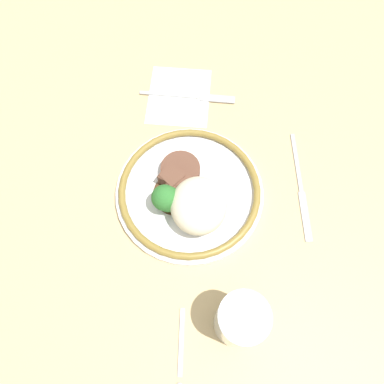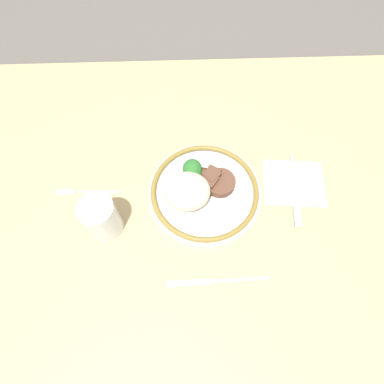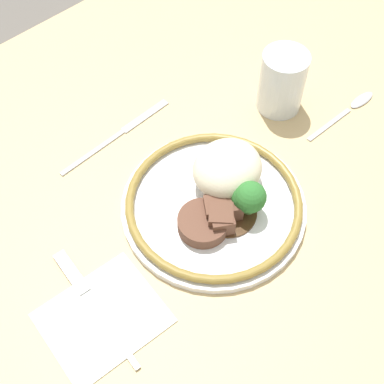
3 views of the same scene
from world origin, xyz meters
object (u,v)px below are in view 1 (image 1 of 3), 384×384
Objects in this scene: juice_glass at (240,321)px; knife at (301,189)px; fork at (197,97)px; plate at (188,194)px.

knife is at bearing 150.89° from juice_glass.
fork reaches higher than knife.
juice_glass is at bearing -76.35° from fork.
plate is at bearing -86.06° from knife.
knife is (-0.22, 0.12, -0.04)m from juice_glass.
plate is 1.35× the size of fork.
plate is 1.22× the size of knife.
juice_glass is at bearing 19.82° from plate.
plate is 0.22m from juice_glass.
plate is 0.20m from knife.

